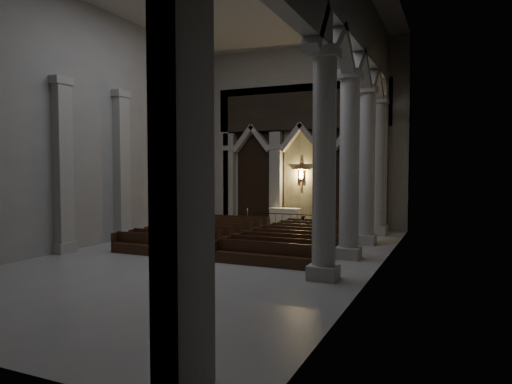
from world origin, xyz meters
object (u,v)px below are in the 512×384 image
altar_rail (290,219)px  worshipper (303,226)px  candle_stand_left (247,222)px  candle_stand_right (332,227)px  altar (285,216)px  pews (247,239)px

altar_rail → worshipper: worshipper is taller
candle_stand_left → candle_stand_right: candle_stand_left is taller
altar → pews: bearing=-83.4°
altar_rail → candle_stand_left: candle_stand_left is taller
altar_rail → worshipper: (1.72, -2.57, -0.08)m
altar → candle_stand_right: size_ratio=1.71×
candle_stand_right → worshipper: candle_stand_right is taller
altar → worshipper: altar is taller
altar_rail → candle_stand_left: size_ratio=4.06×
altar_rail → pews: (-0.00, -6.49, -0.36)m
candle_stand_right → worshipper: 2.40m
pews → worshipper: worshipper is taller
worshipper → candle_stand_right: bearing=45.7°
altar → altar_rail: (0.92, -1.52, -0.01)m
pews → altar: bearing=96.6°
altar → pews: 8.07m
altar_rail → candle_stand_left: bearing=-170.3°
altar → worshipper: size_ratio=1.76×
altar_rail → candle_stand_left: 2.86m
altar_rail → candle_stand_left: (-2.80, -0.48, -0.32)m
altar → candle_stand_right: (3.76, -1.98, -0.35)m
altar_rail → candle_stand_right: bearing=-9.3°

